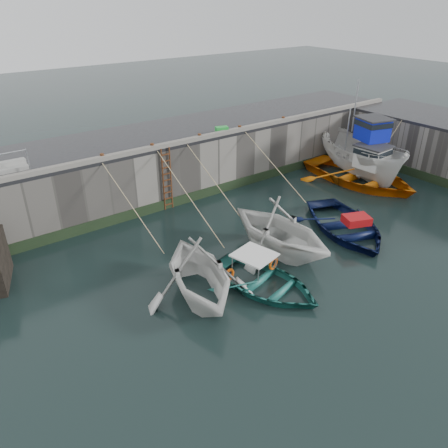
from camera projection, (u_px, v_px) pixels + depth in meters
ground at (350, 288)px, 16.30m from camera, size 120.00×120.00×0.00m
quay_back at (175, 159)px, 24.46m from camera, size 30.00×5.00×3.00m
road_back at (174, 131)px, 23.72m from camera, size 30.00×5.00×0.16m
kerb_back at (197, 138)px, 21.97m from camera, size 30.00×0.30×0.20m
algae_back at (201, 194)px, 23.24m from camera, size 30.00×0.08×0.50m
ladder at (167, 179)px, 21.53m from camera, size 0.51×0.08×3.20m
boat_near_white at (199, 294)px, 15.94m from camera, size 5.32×5.77×2.54m
boat_near_white_rope at (140, 242)px, 19.30m from camera, size 0.04×5.18×3.10m
boat_near_blue at (264, 287)px, 16.33m from camera, size 4.21×5.17×0.94m
boat_near_blue_rope at (188, 232)px, 20.08m from camera, size 0.04×6.15×3.10m
boat_near_blacktrim at (278, 251)px, 18.63m from camera, size 4.88×5.52×2.71m
boat_near_blacktrim_rope at (217, 213)px, 21.81m from camera, size 0.04×4.73×3.10m
boat_near_navy at (345, 231)px, 20.17m from camera, size 5.56×6.41×1.11m
boat_near_navy_rope at (275, 197)px, 23.54m from camera, size 0.04×5.20×3.10m
boat_far_white at (361, 158)px, 25.75m from camera, size 4.43×7.49×5.72m
boat_far_orange at (360, 175)px, 25.14m from camera, size 5.35×7.21×4.43m
fish_crate at (222, 130)px, 23.09m from camera, size 0.74×0.56×0.33m
railing at (7, 167)px, 18.10m from camera, size 1.60×1.05×1.00m
bollard_a at (102, 157)px, 19.39m from camera, size 0.18×0.18×0.28m
bollard_b at (152, 146)px, 20.70m from camera, size 0.18×0.18×0.28m
bollard_c at (200, 136)px, 22.12m from camera, size 0.18×0.18×0.28m
bollard_d at (240, 128)px, 23.49m from camera, size 0.18×0.18×0.28m
bollard_e at (283, 119)px, 25.17m from camera, size 0.18×0.18×0.28m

